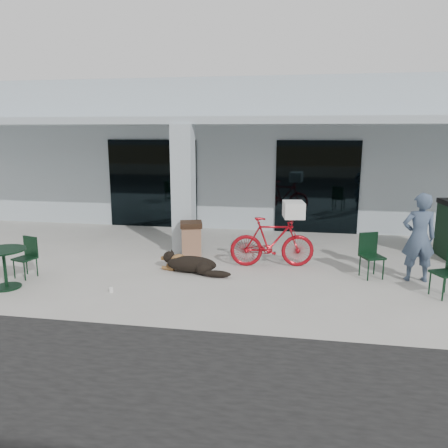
% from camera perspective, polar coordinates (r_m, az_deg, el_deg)
% --- Properties ---
extents(ground, '(80.00, 80.00, 0.00)m').
position_cam_1_polar(ground, '(8.59, 0.70, -8.14)').
color(ground, '#B7B4AC').
rests_on(ground, ground).
extents(building, '(22.00, 7.00, 4.50)m').
position_cam_1_polar(building, '(16.53, 5.38, 9.56)').
color(building, '#A8B6BF').
rests_on(building, ground).
extents(storefront_glass_left, '(2.80, 0.06, 2.70)m').
position_cam_1_polar(storefront_glass_left, '(13.78, -9.29, 5.20)').
color(storefront_glass_left, black).
rests_on(storefront_glass_left, ground).
extents(storefront_glass_right, '(2.40, 0.06, 2.70)m').
position_cam_1_polar(storefront_glass_right, '(13.06, 12.04, 4.71)').
color(storefront_glass_right, black).
rests_on(storefront_glass_right, ground).
extents(column, '(0.50, 0.50, 3.12)m').
position_cam_1_polar(column, '(10.72, -5.31, 4.49)').
color(column, '#A8B6BF').
rests_on(column, ground).
extents(overhang, '(22.00, 2.80, 0.18)m').
position_cam_1_polar(overhang, '(11.63, 3.59, 13.26)').
color(overhang, '#A8B6BF').
rests_on(overhang, column).
extents(bicycle, '(1.91, 0.79, 1.12)m').
position_cam_1_polar(bicycle, '(9.72, 6.30, -2.36)').
color(bicycle, '#A80D18').
rests_on(bicycle, ground).
extents(laundry_basket, '(0.51, 0.64, 0.35)m').
position_cam_1_polar(laundry_basket, '(9.61, 9.08, 1.87)').
color(laundry_basket, white).
rests_on(laundry_basket, bicycle).
extents(dog, '(1.30, 0.71, 0.41)m').
position_cam_1_polar(dog, '(9.35, -4.25, -5.13)').
color(dog, black).
rests_on(dog, ground).
extents(cup_near_dog, '(0.10, 0.10, 0.09)m').
position_cam_1_polar(cup_near_dog, '(8.54, -14.52, -8.33)').
color(cup_near_dog, white).
rests_on(cup_near_dog, ground).
extents(cafe_table_near, '(1.02, 1.02, 0.77)m').
position_cam_1_polar(cafe_table_near, '(9.38, -26.70, -5.24)').
color(cafe_table_near, black).
rests_on(cafe_table_near, ground).
extents(cafe_chair_near, '(0.48, 0.50, 0.84)m').
position_cam_1_polar(cafe_chair_near, '(9.85, -24.59, -4.04)').
color(cafe_chair_near, black).
rests_on(cafe_chair_near, ground).
extents(cafe_chair_far_a, '(0.55, 0.58, 0.92)m').
position_cam_1_polar(cafe_chair_far_a, '(9.44, 18.79, -4.00)').
color(cafe_chair_far_a, black).
rests_on(cafe_chair_far_a, ground).
extents(cafe_chair_far_b, '(0.59, 0.57, 0.93)m').
position_cam_1_polar(cafe_chair_far_b, '(8.88, 26.97, -5.66)').
color(cafe_chair_far_b, black).
rests_on(cafe_chair_far_b, ground).
extents(person, '(0.68, 0.47, 1.79)m').
position_cam_1_polar(person, '(9.48, 24.09, -1.62)').
color(person, '#40516C').
rests_on(person, ground).
extents(trash_receptacle, '(0.63, 0.63, 0.87)m').
position_cam_1_polar(trash_receptacle, '(10.38, -4.29, -2.08)').
color(trash_receptacle, '#92654B').
rests_on(trash_receptacle, ground).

